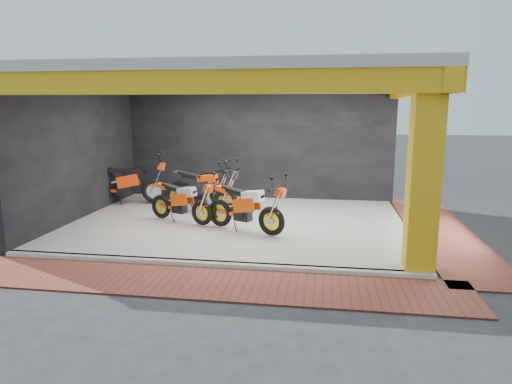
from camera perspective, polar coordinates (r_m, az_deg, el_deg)
ground at (r=9.45m, az=-4.52°, el=-7.20°), size 80.00×80.00×0.00m
showroom_floor at (r=11.31m, az=-2.21°, el=-3.89°), size 8.00×6.00×0.10m
showroom_ceiling at (r=10.97m, az=-2.35°, el=14.36°), size 8.40×6.40×0.20m
back_wall at (r=14.05m, az=0.14°, el=6.02°), size 8.20×0.20×3.50m
left_wall at (r=12.46m, az=-21.20°, el=4.69°), size 0.20×6.20×3.50m
corner_column at (r=8.25m, az=20.25°, el=2.02°), size 0.50×0.50×3.50m
header_beam_front at (r=8.03m, az=-6.55°, el=13.48°), size 8.40×0.30×0.40m
header_beam_right at (r=10.92m, az=19.24°, el=12.22°), size 0.30×6.40×0.40m
floor_kerb at (r=8.50m, az=-6.12°, el=-8.96°), size 8.00×0.20×0.10m
paver_front at (r=7.81m, az=-7.60°, el=-11.09°), size 9.00×1.40×0.03m
paver_right at (r=11.45m, az=22.18°, el=-4.70°), size 1.40×7.00×0.03m
moto_hero at (r=9.82m, az=1.96°, el=-1.88°), size 2.30×1.63×1.32m
moto_row_a at (r=10.77m, az=-6.81°, el=-1.10°), size 2.13×1.46×1.22m
moto_row_b at (r=12.80m, az=-4.63°, el=0.96°), size 2.22×1.33×1.28m
moto_row_c at (r=11.76m, az=-3.84°, el=0.44°), size 2.47×1.43×1.42m
moto_row_d at (r=13.47m, az=-12.68°, el=1.58°), size 2.51×1.47×1.45m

